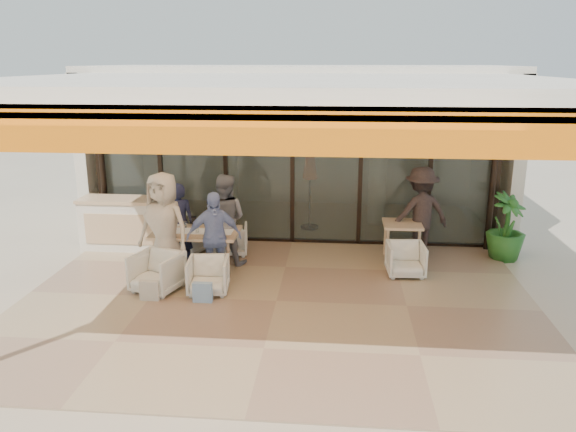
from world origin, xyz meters
name	(u,v)px	position (x,y,z in m)	size (l,w,h in m)	color
ground	(276,302)	(0.00, 0.00, 0.00)	(70.00, 70.00, 0.00)	#C6B293
terrace_floor	(276,302)	(0.00, 0.00, 0.01)	(8.00, 6.00, 0.01)	tan
terrace_structure	(273,90)	(0.00, -0.26, 3.25)	(8.00, 6.00, 3.40)	silver
glass_storefront	(292,166)	(0.00, 3.00, 1.60)	(8.08, 0.10, 3.20)	#9EADA3
interior_block	(301,122)	(0.01, 5.31, 2.23)	(9.05, 3.62, 3.52)	silver
host_counter	(128,223)	(-3.20, 2.30, 0.53)	(1.85, 0.65, 1.04)	silver
dining_table	(196,234)	(-1.56, 1.22, 0.69)	(1.50, 0.90, 0.93)	#DAB785
chair_far_left	(188,237)	(-1.97, 2.17, 0.32)	(0.63, 0.59, 0.65)	silver
chair_far_right	(230,238)	(-1.13, 2.17, 0.33)	(0.64, 0.60, 0.66)	silver
chair_near_left	(157,270)	(-1.97, 0.27, 0.36)	(0.70, 0.66, 0.72)	silver
chair_near_right	(208,274)	(-1.13, 0.27, 0.32)	(0.63, 0.59, 0.65)	silver
diner_navy	(180,223)	(-1.97, 1.67, 0.75)	(0.55, 0.36, 1.51)	#161832
diner_grey	(224,220)	(-1.13, 1.67, 0.84)	(0.82, 0.64, 1.68)	slate
diner_cream	(164,227)	(-1.97, 0.77, 0.94)	(0.92, 0.60, 1.87)	beige
diner_periwinkle	(214,237)	(-1.13, 0.77, 0.78)	(0.92, 0.38, 1.57)	#6C7FB5
tote_bag_cream	(150,291)	(-1.97, -0.13, 0.17)	(0.30, 0.10, 0.34)	silver
tote_bag_blue	(203,293)	(-1.13, -0.13, 0.17)	(0.30, 0.10, 0.34)	#99BFD8
side_table	(402,228)	(2.12, 2.07, 0.64)	(0.70, 0.70, 0.74)	#DAB785
side_chair	(406,258)	(2.12, 1.32, 0.32)	(0.63, 0.59, 0.65)	silver
standing_woman	(420,213)	(2.47, 2.33, 0.88)	(1.13, 0.65, 1.75)	black
potted_palm	(506,227)	(4.07, 2.36, 0.63)	(0.71, 0.71, 1.27)	#1E5919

